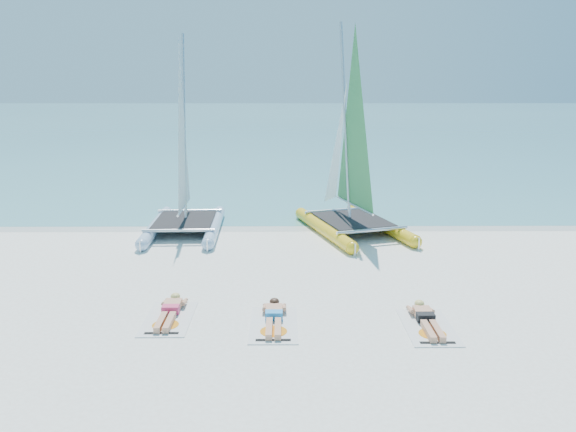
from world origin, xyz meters
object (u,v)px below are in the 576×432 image
(catamaran_blue, at_px, (183,172))
(catamaran_yellow, at_px, (348,164))
(towel_a, at_px, (169,319))
(towel_b, at_px, (274,325))
(sunbather_b, at_px, (274,316))
(sunbather_c, at_px, (426,318))
(sunbather_a, at_px, (170,310))
(towel_c, at_px, (428,327))

(catamaran_blue, bearing_deg, catamaran_yellow, 1.64)
(towel_a, height_order, towel_b, same)
(catamaran_yellow, height_order, sunbather_b, catamaran_yellow)
(catamaran_yellow, xyz_separation_m, sunbather_c, (0.83, -7.95, -2.15))
(sunbather_c, bearing_deg, sunbather_a, 175.14)
(sunbather_b, relative_size, sunbather_c, 1.00)
(towel_c, bearing_deg, catamaran_yellow, 95.81)
(towel_c, height_order, sunbather_c, sunbather_c)
(sunbather_a, bearing_deg, catamaran_blue, 97.03)
(sunbather_a, height_order, towel_b, sunbather_a)
(sunbather_a, relative_size, towel_b, 0.93)
(catamaran_blue, relative_size, sunbather_c, 3.95)
(towel_a, bearing_deg, sunbather_b, -3.46)
(towel_a, height_order, sunbather_a, sunbather_a)
(towel_b, height_order, sunbather_c, sunbather_c)
(towel_a, bearing_deg, sunbather_a, 90.00)
(towel_a, xyz_separation_m, sunbather_c, (5.50, -0.28, 0.11))
(sunbather_c, bearing_deg, sunbather_b, 177.54)
(towel_a, relative_size, sunbather_b, 1.07)
(catamaran_blue, bearing_deg, towel_c, -52.47)
(towel_a, relative_size, towel_c, 1.00)
(sunbather_b, xyz_separation_m, sunbather_c, (3.23, -0.14, 0.00))
(sunbather_a, height_order, sunbather_b, same)
(towel_c, bearing_deg, catamaran_blue, 129.26)
(catamaran_yellow, xyz_separation_m, sunbather_a, (-4.68, -7.48, -2.15))
(sunbather_b, height_order, towel_c, sunbather_b)
(catamaran_blue, relative_size, catamaran_yellow, 0.95)
(catamaran_yellow, bearing_deg, towel_c, -101.36)
(catamaran_blue, bearing_deg, towel_b, -69.34)
(towel_a, xyz_separation_m, sunbather_a, (0.00, 0.19, 0.11))
(towel_b, bearing_deg, catamaran_yellow, 73.32)
(catamaran_yellow, height_order, sunbather_a, catamaran_yellow)
(sunbather_b, bearing_deg, catamaran_yellow, 72.94)
(sunbather_b, distance_m, towel_c, 3.24)
(towel_a, xyz_separation_m, towel_b, (2.28, -0.33, 0.00))
(sunbather_c, bearing_deg, catamaran_yellow, 95.95)
(catamaran_blue, relative_size, sunbather_a, 3.95)
(sunbather_a, bearing_deg, sunbather_c, -4.86)
(towel_b, distance_m, towel_c, 3.23)
(sunbather_b, bearing_deg, sunbather_a, 171.77)
(catamaran_blue, bearing_deg, sunbather_b, -68.83)
(catamaran_yellow, height_order, towel_b, catamaran_yellow)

